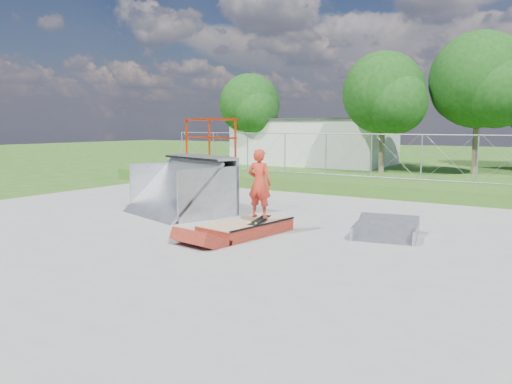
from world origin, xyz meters
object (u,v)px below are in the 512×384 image
(grind_box, at_px, (246,228))
(quarter_pipe, at_px, (178,167))
(skater, at_px, (259,187))
(flat_bank_ramp, at_px, (386,230))

(grind_box, bearing_deg, quarter_pipe, 167.04)
(grind_box, xyz_separation_m, skater, (0.34, 0.06, 1.03))
(grind_box, distance_m, quarter_pipe, 3.73)
(grind_box, height_order, skater, skater)
(quarter_pipe, relative_size, skater, 1.74)
(quarter_pipe, distance_m, flat_bank_ramp, 6.33)
(quarter_pipe, relative_size, flat_bank_ramp, 1.89)
(grind_box, bearing_deg, flat_bank_ramp, 34.97)
(skater, bearing_deg, quarter_pipe, -24.18)
(flat_bank_ramp, bearing_deg, grind_box, -164.51)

